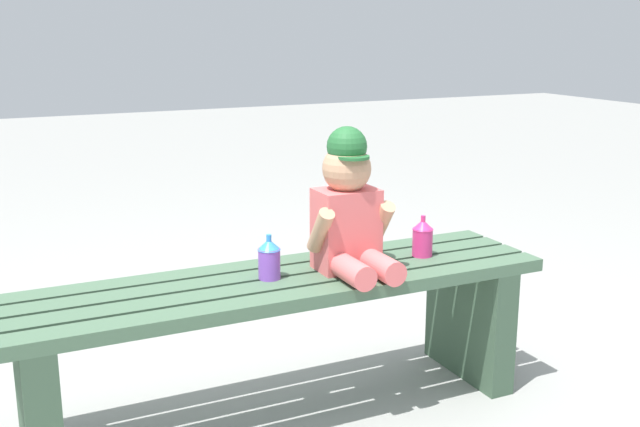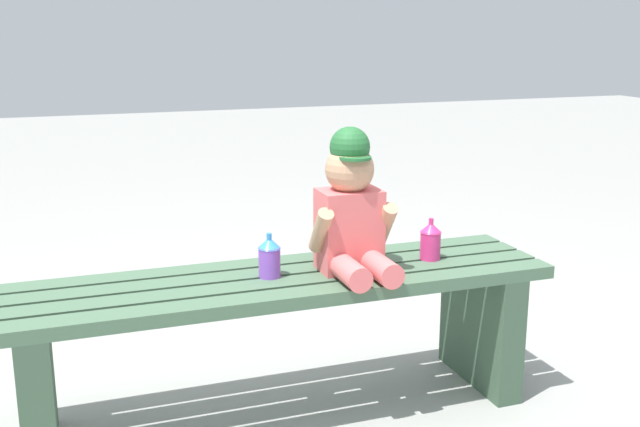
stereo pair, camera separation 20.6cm
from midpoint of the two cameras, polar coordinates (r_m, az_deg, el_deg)
name	(u,v)px [view 1 (the left image)]	position (r m, az deg, el deg)	size (l,w,h in m)	color
ground_plane	(281,415)	(2.29, -5.58, -14.72)	(16.00, 16.00, 0.00)	#999993
park_bench	(280,323)	(2.16, -5.76, -8.13)	(1.53, 0.37, 0.42)	#47664C
child_figure	(349,209)	(2.12, -0.58, 0.29)	(0.23, 0.27, 0.40)	#E56666
sippy_cup_left	(269,258)	(2.09, -6.62, -3.33)	(0.06, 0.06, 0.12)	#8C4CCC
sippy_cup_right	(422,237)	(2.29, 5.06, -1.78)	(0.06, 0.06, 0.12)	#E5337F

